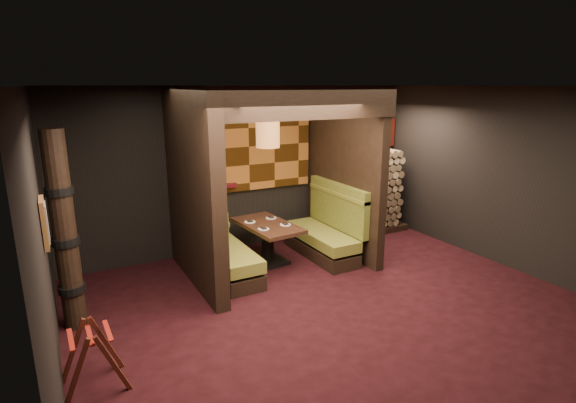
# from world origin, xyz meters

# --- Properties ---
(floor) EXTENTS (6.50, 5.50, 0.02)m
(floor) POSITION_xyz_m (0.00, 0.00, -0.01)
(floor) COLOR black
(floor) RESTS_ON ground
(ceiling) EXTENTS (6.50, 5.50, 0.02)m
(ceiling) POSITION_xyz_m (0.00, 0.00, 2.86)
(ceiling) COLOR black
(ceiling) RESTS_ON ground
(wall_back) EXTENTS (6.50, 0.02, 2.85)m
(wall_back) POSITION_xyz_m (0.00, 2.76, 1.43)
(wall_back) COLOR black
(wall_back) RESTS_ON ground
(wall_front) EXTENTS (6.50, 0.02, 2.85)m
(wall_front) POSITION_xyz_m (0.00, -2.76, 1.43)
(wall_front) COLOR black
(wall_front) RESTS_ON ground
(wall_left) EXTENTS (0.02, 5.50, 2.85)m
(wall_left) POSITION_xyz_m (-3.26, 0.00, 1.43)
(wall_left) COLOR black
(wall_left) RESTS_ON ground
(wall_right) EXTENTS (0.02, 5.50, 2.85)m
(wall_right) POSITION_xyz_m (3.26, 0.00, 1.43)
(wall_right) COLOR black
(wall_right) RESTS_ON ground
(partition_left) EXTENTS (0.20, 2.20, 2.85)m
(partition_left) POSITION_xyz_m (-1.35, 1.65, 1.43)
(partition_left) COLOR black
(partition_left) RESTS_ON floor
(partition_right) EXTENTS (0.15, 2.10, 2.85)m
(partition_right) POSITION_xyz_m (1.30, 1.70, 1.43)
(partition_right) COLOR black
(partition_right) RESTS_ON floor
(header_beam) EXTENTS (2.85, 0.18, 0.44)m
(header_beam) POSITION_xyz_m (-0.02, 0.70, 2.63)
(header_beam) COLOR black
(header_beam) RESTS_ON partition_left
(tapa_back_panel) EXTENTS (2.40, 0.06, 1.55)m
(tapa_back_panel) POSITION_xyz_m (-0.02, 2.71, 1.82)
(tapa_back_panel) COLOR #AD6727
(tapa_back_panel) RESTS_ON wall_back
(tapa_side_panel) EXTENTS (0.04, 1.85, 1.45)m
(tapa_side_panel) POSITION_xyz_m (-1.23, 1.82, 1.85)
(tapa_side_panel) COLOR #AD6727
(tapa_side_panel) RESTS_ON partition_left
(lacquer_shelf) EXTENTS (0.60, 0.12, 0.07)m
(lacquer_shelf) POSITION_xyz_m (-0.60, 2.65, 1.18)
(lacquer_shelf) COLOR #4E1016
(lacquer_shelf) RESTS_ON wall_back
(booth_bench_left) EXTENTS (0.68, 1.60, 1.14)m
(booth_bench_left) POSITION_xyz_m (-0.96, 1.65, 0.40)
(booth_bench_left) COLOR black
(booth_bench_left) RESTS_ON floor
(booth_bench_right) EXTENTS (0.68, 1.60, 1.14)m
(booth_bench_right) POSITION_xyz_m (0.93, 1.65, 0.40)
(booth_bench_right) COLOR black
(booth_bench_right) RESTS_ON floor
(dining_table) EXTENTS (0.81, 1.35, 0.68)m
(dining_table) POSITION_xyz_m (-0.11, 1.79, 0.45)
(dining_table) COLOR black
(dining_table) RESTS_ON floor
(place_settings) EXTENTS (0.62, 0.66, 0.03)m
(place_settings) POSITION_xyz_m (-0.11, 1.79, 0.69)
(place_settings) COLOR white
(place_settings) RESTS_ON dining_table
(pendant_lamp) EXTENTS (0.37, 0.37, 0.93)m
(pendant_lamp) POSITION_xyz_m (-0.11, 1.74, 2.15)
(pendant_lamp) COLOR #A36430
(pendant_lamp) RESTS_ON ceiling
(framed_picture) EXTENTS (0.05, 0.36, 0.46)m
(framed_picture) POSITION_xyz_m (-3.22, 0.10, 1.62)
(framed_picture) COLOR olive
(framed_picture) RESTS_ON wall_left
(luggage_rack) EXTENTS (0.64, 0.46, 0.69)m
(luggage_rack) POSITION_xyz_m (-2.97, -0.24, 0.34)
(luggage_rack) COLOR #481A10
(luggage_rack) RESTS_ON floor
(totem_column) EXTENTS (0.31, 0.31, 2.40)m
(totem_column) POSITION_xyz_m (-3.05, 1.10, 1.19)
(totem_column) COLOR black
(totem_column) RESTS_ON floor
(firewood_stack) EXTENTS (1.73, 0.70, 1.64)m
(firewood_stack) POSITION_xyz_m (2.29, 2.35, 0.82)
(firewood_stack) COLOR black
(firewood_stack) RESTS_ON floor
(mosaic_header) EXTENTS (1.83, 0.10, 0.56)m
(mosaic_header) POSITION_xyz_m (2.29, 2.68, 1.92)
(mosaic_header) COLOR maroon
(mosaic_header) RESTS_ON wall_back
(bay_front_post) EXTENTS (0.08, 0.08, 2.85)m
(bay_front_post) POSITION_xyz_m (1.39, 1.96, 1.43)
(bay_front_post) COLOR black
(bay_front_post) RESTS_ON floor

